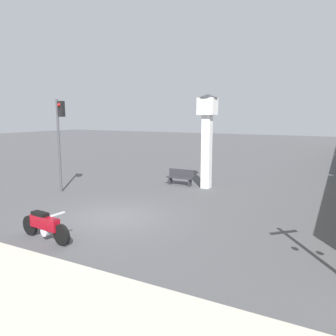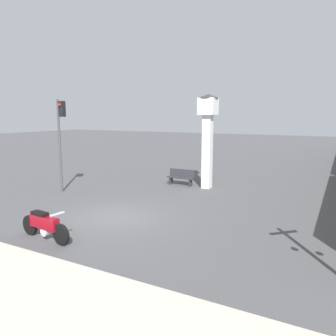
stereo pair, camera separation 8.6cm
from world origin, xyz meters
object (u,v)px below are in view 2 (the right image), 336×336
(motorcycle, at_px, (45,225))
(traffic_light, at_px, (61,130))
(bench, at_px, (181,177))
(clock_tower, at_px, (208,127))

(motorcycle, height_order, traffic_light, traffic_light)
(motorcycle, relative_size, traffic_light, 0.48)
(motorcycle, bearing_deg, traffic_light, 136.68)
(traffic_light, distance_m, bench, 7.20)
(motorcycle, distance_m, clock_tower, 10.40)
(clock_tower, bearing_deg, bench, 178.12)
(motorcycle, xyz_separation_m, clock_tower, (1.81, 9.82, 2.91))
(traffic_light, height_order, bench, traffic_light)
(motorcycle, height_order, clock_tower, clock_tower)
(clock_tower, xyz_separation_m, traffic_light, (-6.41, -4.53, -0.08))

